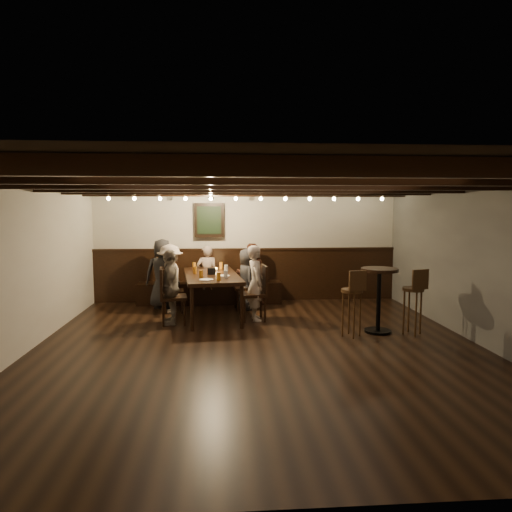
{
  "coord_description": "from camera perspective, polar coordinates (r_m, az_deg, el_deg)",
  "views": [
    {
      "loc": [
        -0.52,
        -6.32,
        2.0
      ],
      "look_at": [
        0.04,
        1.3,
        1.2
      ],
      "focal_mm": 32.0,
      "sensor_mm": 36.0,
      "label": 1
    }
  ],
  "objects": [
    {
      "name": "chair_right_far",
      "position": [
        8.21,
        -0.23,
        -5.94
      ],
      "size": [
        0.5,
        0.5,
        0.99
      ],
      "rotation": [
        0.0,
        0.0,
        1.68
      ],
      "color": "black",
      "rests_on": "floor"
    },
    {
      "name": "chair_left_far",
      "position": [
        8.08,
        -10.39,
        -6.26
      ],
      "size": [
        0.49,
        0.49,
        0.98
      ],
      "rotation": [
        0.0,
        0.0,
        -1.46
      ],
      "color": "black",
      "rests_on": "floor"
    },
    {
      "name": "chair_left_near",
      "position": [
        8.97,
        -10.41,
        -5.27
      ],
      "size": [
        0.43,
        0.43,
        0.86
      ],
      "rotation": [
        0.0,
        0.0,
        -1.46
      ],
      "color": "black",
      "rests_on": "floor"
    },
    {
      "name": "chair_right_near",
      "position": [
        9.08,
        -1.27,
        -4.94
      ],
      "size": [
        0.46,
        0.46,
        0.91
      ],
      "rotation": [
        0.0,
        0.0,
        1.68
      ],
      "color": "black",
      "rests_on": "floor"
    },
    {
      "name": "pint_d",
      "position": [
        8.69,
        -3.74,
        -1.57
      ],
      "size": [
        0.07,
        0.07,
        0.14
      ],
      "primitive_type": "cylinder",
      "color": "silver",
      "rests_on": "dining_table"
    },
    {
      "name": "high_top_table",
      "position": [
        7.6,
        15.12,
        -4.18
      ],
      "size": [
        0.59,
        0.59,
        1.05
      ],
      "color": "black",
      "rests_on": "floor"
    },
    {
      "name": "pint_c",
      "position": [
        8.54,
        -7.66,
        -1.74
      ],
      "size": [
        0.07,
        0.07,
        0.14
      ],
      "primitive_type": "cylinder",
      "color": "#BF7219",
      "rests_on": "dining_table"
    },
    {
      "name": "person_left_far",
      "position": [
        8.01,
        -10.65,
        -3.82
      ],
      "size": [
        0.4,
        0.79,
        1.3
      ],
      "primitive_type": "imported",
      "rotation": [
        0.0,
        0.0,
        -1.46
      ],
      "color": "gray",
      "rests_on": "floor"
    },
    {
      "name": "pint_b",
      "position": [
        9.13,
        -4.4,
        -1.21
      ],
      "size": [
        0.07,
        0.07,
        0.14
      ],
      "primitive_type": "cylinder",
      "color": "#BF7219",
      "rests_on": "dining_table"
    },
    {
      "name": "bar_stool_right",
      "position": [
        7.69,
        18.99,
        -6.39
      ],
      "size": [
        0.36,
        0.37,
        1.06
      ],
      "rotation": [
        0.0,
        0.0,
        0.28
      ],
      "color": "#342110",
      "rests_on": "floor"
    },
    {
      "name": "pint_f",
      "position": [
        7.94,
        -3.8,
        -2.29
      ],
      "size": [
        0.07,
        0.07,
        0.14
      ],
      "primitive_type": "cylinder",
      "color": "silver",
      "rests_on": "dining_table"
    },
    {
      "name": "room",
      "position": [
        8.59,
        -2.61,
        -0.21
      ],
      "size": [
        7.0,
        7.0,
        7.0
      ],
      "color": "black",
      "rests_on": "ground"
    },
    {
      "name": "pint_a",
      "position": [
        9.13,
        -7.74,
        -1.24
      ],
      "size": [
        0.07,
        0.07,
        0.14
      ],
      "primitive_type": "cylinder",
      "color": "#BF7219",
      "rests_on": "dining_table"
    },
    {
      "name": "plate_near",
      "position": [
        7.77,
        -6.24,
        -2.96
      ],
      "size": [
        0.24,
        0.24,
        0.01
      ],
      "primitive_type": "cylinder",
      "color": "white",
      "rests_on": "dining_table"
    },
    {
      "name": "bar_stool_left",
      "position": [
        7.31,
        11.87,
        -6.83
      ],
      "size": [
        0.35,
        0.37,
        1.06
      ],
      "rotation": [
        0.0,
        0.0,
        0.27
      ],
      "color": "#342110",
      "rests_on": "floor"
    },
    {
      "name": "condiment_caddy",
      "position": [
        8.41,
        -5.57,
        -1.9
      ],
      "size": [
        0.15,
        0.1,
        0.12
      ],
      "primitive_type": "cube",
      "color": "black",
      "rests_on": "dining_table"
    },
    {
      "name": "person_right_near",
      "position": [
        9.03,
        -1.09,
        -2.88
      ],
      "size": [
        0.45,
        0.63,
        1.21
      ],
      "primitive_type": "imported",
      "rotation": [
        0.0,
        0.0,
        1.68
      ],
      "color": "#2A2A2C",
      "rests_on": "floor"
    },
    {
      "name": "dining_table",
      "position": [
        8.48,
        -5.59,
        -2.69
      ],
      "size": [
        1.18,
        2.2,
        0.79
      ],
      "rotation": [
        0.0,
        0.0,
        0.11
      ],
      "color": "black",
      "rests_on": "floor"
    },
    {
      "name": "person_bench_centre",
      "position": [
        9.53,
        -6.14,
        -2.37
      ],
      "size": [
        0.48,
        0.35,
        1.24
      ],
      "primitive_type": "imported",
      "rotation": [
        0.0,
        0.0,
        3.25
      ],
      "color": "gray",
      "rests_on": "floor"
    },
    {
      "name": "pint_e",
      "position": [
        8.0,
        -6.88,
        -2.25
      ],
      "size": [
        0.07,
        0.07,
        0.14
      ],
      "primitive_type": "cylinder",
      "color": "#BF7219",
      "rests_on": "dining_table"
    },
    {
      "name": "pint_g",
      "position": [
        7.68,
        -4.69,
        -2.58
      ],
      "size": [
        0.07,
        0.07,
        0.14
      ],
      "primitive_type": "cylinder",
      "color": "#BF7219",
      "rests_on": "dining_table"
    },
    {
      "name": "person_bench_right",
      "position": [
        9.49,
        -0.65,
        -2.26
      ],
      "size": [
        0.67,
        0.55,
        1.28
      ],
      "primitive_type": "imported",
      "rotation": [
        0.0,
        0.0,
        3.25
      ],
      "color": "#4F281B",
      "rests_on": "floor"
    },
    {
      "name": "person_right_far",
      "position": [
        8.15,
        -0.03,
        -3.38
      ],
      "size": [
        0.38,
        0.52,
        1.35
      ],
      "primitive_type": "imported",
      "rotation": [
        0.0,
        0.0,
        1.68
      ],
      "color": "#B9AB9D",
      "rests_on": "floor"
    },
    {
      "name": "person_bench_left",
      "position": [
        9.34,
        -11.59,
        -2.15
      ],
      "size": [
        0.73,
        0.52,
        1.39
      ],
      "primitive_type": "imported",
      "rotation": [
        0.0,
        0.0,
        3.25
      ],
      "color": "#272729",
      "rests_on": "floor"
    },
    {
      "name": "plate_far",
      "position": [
        8.19,
        -4.15,
        -2.47
      ],
      "size": [
        0.24,
        0.24,
        0.01
      ],
      "primitive_type": "cylinder",
      "color": "white",
      "rests_on": "dining_table"
    },
    {
      "name": "person_left_near",
      "position": [
        8.9,
        -10.66,
        -2.77
      ],
      "size": [
        0.58,
        0.9,
        1.32
      ],
      "primitive_type": "imported",
      "rotation": [
        0.0,
        0.0,
        -1.46
      ],
      "color": "#AE9F93",
      "rests_on": "floor"
    },
    {
      "name": "candle",
      "position": [
        8.77,
        -4.99,
        -1.8
      ],
      "size": [
        0.05,
        0.05,
        0.05
      ],
      "primitive_type": "cylinder",
      "color": "beige",
      "rests_on": "dining_table"
    }
  ]
}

